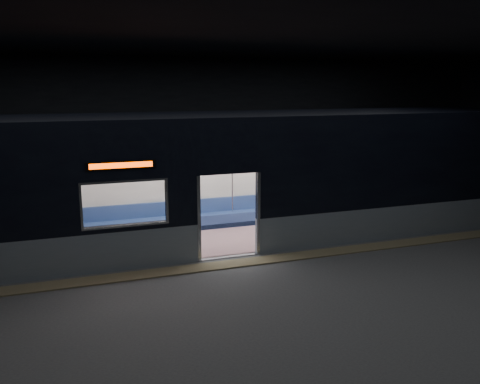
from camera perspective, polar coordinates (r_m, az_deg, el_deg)
station_floor at (r=11.41m, az=0.42°, el=-9.02°), size 24.00×14.00×0.01m
station_envelope at (r=10.66m, az=0.45°, el=9.72°), size 24.00×14.00×5.00m
tactile_strip at (r=11.89m, az=-0.48°, el=-8.04°), size 22.80×0.50×0.03m
metro_car at (r=13.26m, az=-3.29°, el=2.24°), size 18.00×3.04×3.35m
passenger at (r=15.98m, az=10.25°, el=-0.04°), size 0.45×0.73×1.40m
handbag at (r=15.80m, az=10.55°, el=-0.65°), size 0.30×0.26×0.15m
transit_map at (r=15.37m, az=4.19°, el=2.05°), size 0.90×0.03×0.59m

